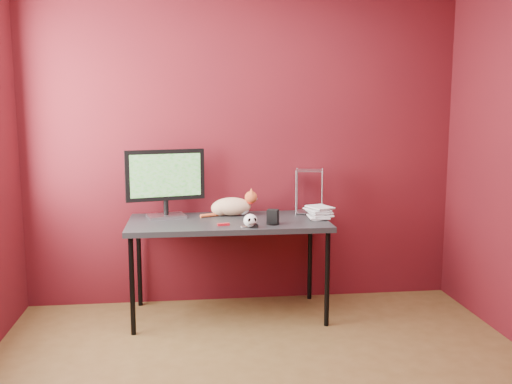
{
  "coord_description": "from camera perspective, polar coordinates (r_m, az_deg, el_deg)",
  "views": [
    {
      "loc": [
        -0.44,
        -2.85,
        1.61
      ],
      "look_at": [
        0.04,
        1.15,
        1.0
      ],
      "focal_mm": 40.0,
      "sensor_mm": 36.0,
      "label": 1
    }
  ],
  "objects": [
    {
      "name": "washer",
      "position": [
        4.08,
        -1.25,
        -3.48
      ],
      "size": [
        0.05,
        0.05,
        0.0
      ],
      "primitive_type": "cylinder",
      "color": "#A1A0A5",
      "rests_on": "desk"
    },
    {
      "name": "speaker",
      "position": [
        4.16,
        1.7,
        -2.57
      ],
      "size": [
        0.1,
        0.1,
        0.11
      ],
      "rotation": [
        0.0,
        0.0,
        -0.38
      ],
      "color": "black",
      "rests_on": "desk"
    },
    {
      "name": "pocket_knife",
      "position": [
        4.13,
        -3.28,
        -3.25
      ],
      "size": [
        0.09,
        0.04,
        0.02
      ],
      "primitive_type": "cube",
      "rotation": [
        0.0,
        0.0,
        0.19
      ],
      "color": "#A80C17",
      "rests_on": "desk"
    },
    {
      "name": "wire_rack",
      "position": [
        4.6,
        5.35,
        0.08
      ],
      "size": [
        0.24,
        0.21,
        0.36
      ],
      "rotation": [
        0.0,
        0.0,
        -0.23
      ],
      "color": "#A1A0A5",
      "rests_on": "desk"
    },
    {
      "name": "monitor",
      "position": [
        4.43,
        -9.05,
        1.2
      ],
      "size": [
        0.6,
        0.26,
        0.53
      ],
      "rotation": [
        0.0,
        0.0,
        0.24
      ],
      "color": "#A1A0A5",
      "rests_on": "desk"
    },
    {
      "name": "black_gadget",
      "position": [
        4.05,
        -0.19,
        -3.42
      ],
      "size": [
        0.06,
        0.05,
        0.03
      ],
      "primitive_type": "cube",
      "rotation": [
        0.0,
        0.0,
        -0.35
      ],
      "color": "black",
      "rests_on": "desk"
    },
    {
      "name": "cat",
      "position": [
        4.49,
        -2.42,
        -1.43
      ],
      "size": [
        0.45,
        0.17,
        0.21
      ],
      "rotation": [
        0.0,
        0.0,
        -0.04
      ],
      "color": "#C46D29",
      "rests_on": "desk"
    },
    {
      "name": "room",
      "position": [
        2.89,
        2.0,
        5.37
      ],
      "size": [
        3.52,
        3.52,
        2.61
      ],
      "color": "#4F381B",
      "rests_on": "ground"
    },
    {
      "name": "book_stack",
      "position": [
        4.34,
        5.5,
        3.95
      ],
      "size": [
        0.22,
        0.24,
        1.01
      ],
      "rotation": [
        0.0,
        0.0,
        0.17
      ],
      "color": "beige",
      "rests_on": "desk"
    },
    {
      "name": "skull_mug",
      "position": [
        4.06,
        -0.57,
        -2.87
      ],
      "size": [
        0.1,
        0.1,
        0.1
      ],
      "rotation": [
        0.0,
        0.0,
        0.2
      ],
      "color": "white",
      "rests_on": "desk"
    },
    {
      "name": "desk",
      "position": [
        4.33,
        -2.79,
        -3.49
      ],
      "size": [
        1.5,
        0.7,
        0.75
      ],
      "color": "black",
      "rests_on": "ground"
    }
  ]
}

